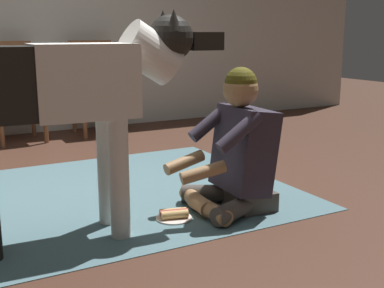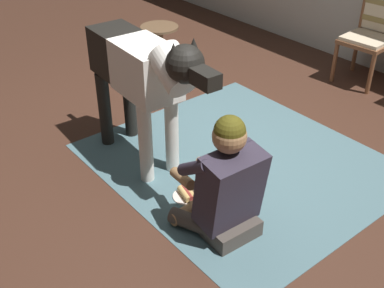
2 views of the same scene
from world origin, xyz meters
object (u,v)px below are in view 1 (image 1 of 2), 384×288
object	(u,v)px
dining_chair_left_of_pair	(13,86)
hot_dog_on_plate	(174,215)
person_sitting_on_floor	(237,152)
large_dog	(73,90)
dining_chair_right_of_pair	(95,82)

from	to	relation	value
dining_chair_left_of_pair	hot_dog_on_plate	xyz separation A→B (m)	(0.39, -2.75, -0.52)
dining_chair_left_of_pair	person_sitting_on_floor	world-z (taller)	dining_chair_left_of_pair
large_dog	hot_dog_on_plate	world-z (taller)	large_dog
dining_chair_left_of_pair	large_dog	world-z (taller)	large_dog
dining_chair_left_of_pair	dining_chair_right_of_pair	xyz separation A→B (m)	(0.84, 0.00, 0.00)
dining_chair_right_of_pair	person_sitting_on_floor	world-z (taller)	dining_chair_right_of_pair
dining_chair_right_of_pair	person_sitting_on_floor	xyz separation A→B (m)	(-0.03, -2.77, -0.18)
dining_chair_left_of_pair	person_sitting_on_floor	distance (m)	2.89
large_dog	hot_dog_on_plate	xyz separation A→B (m)	(0.55, -0.03, -0.76)
hot_dog_on_plate	dining_chair_left_of_pair	bearing A→B (deg)	98.13
dining_chair_right_of_pair	hot_dog_on_plate	xyz separation A→B (m)	(-0.44, -2.75, -0.52)
large_dog	hot_dog_on_plate	distance (m)	0.94
dining_chair_left_of_pair	dining_chair_right_of_pair	bearing A→B (deg)	0.02
person_sitting_on_floor	large_dog	size ratio (longest dim) A/B	0.55
dining_chair_left_of_pair	dining_chair_right_of_pair	world-z (taller)	same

